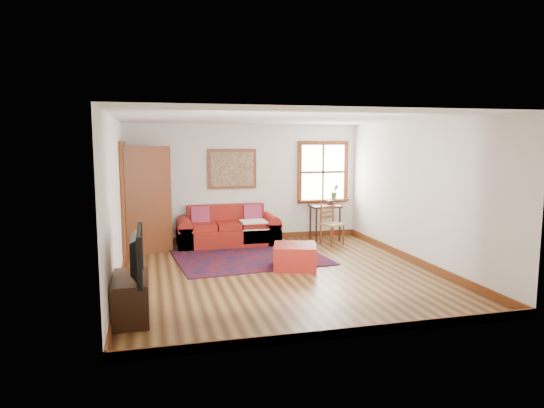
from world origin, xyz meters
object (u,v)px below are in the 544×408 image
object	(u,v)px
red_leather_sofa	(228,232)
media_cabinet	(131,297)
red_ottoman	(295,256)
ladder_back_chair	(331,222)
side_table	(325,211)

from	to	relation	value
red_leather_sofa	media_cabinet	bearing A→B (deg)	-115.14
red_leather_sofa	red_ottoman	size ratio (longest dim) A/B	2.93
red_ottoman	media_cabinet	world-z (taller)	media_cabinet
media_cabinet	red_ottoman	bearing A→B (deg)	33.56
media_cabinet	ladder_back_chair	bearing A→B (deg)	41.03
ladder_back_chair	red_leather_sofa	bearing A→B (deg)	167.09
red_ottoman	side_table	world-z (taller)	side_table
side_table	ladder_back_chair	size ratio (longest dim) A/B	0.88
red_leather_sofa	media_cabinet	xyz separation A→B (m)	(-1.81, -3.87, -0.01)
side_table	media_cabinet	distance (m)	5.51
red_leather_sofa	red_ottoman	world-z (taller)	red_leather_sofa
red_leather_sofa	ladder_back_chair	bearing A→B (deg)	-12.91
side_table	ladder_back_chair	bearing A→B (deg)	-95.33
side_table	ladder_back_chair	world-z (taller)	ladder_back_chair
side_table	red_ottoman	bearing A→B (deg)	-122.17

